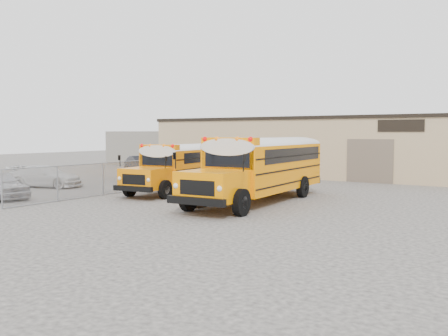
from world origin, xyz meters
The scene contains 9 objects.
ground centered at (0.00, 0.00, 0.00)m, with size 120.00×120.00×0.00m, color #33302E.
warehouse centered at (0.00, 19.99, 2.37)m, with size 30.20×10.20×4.67m.
chainlink_fence centered at (-6.00, 3.00, 0.90)m, with size 0.07×18.07×1.81m.
distant_building_left centered at (-22.00, 22.00, 1.80)m, with size 8.00×6.00×3.60m, color gray.
school_bus_left centered at (-4.48, 10.37, 1.63)m, with size 3.47×9.86×2.83m.
school_bus_right centered at (1.88, 9.61, 1.88)m, with size 3.53×11.27×3.26m.
tarp_bundle centered at (0.68, -0.61, 0.69)m, with size 0.98×0.98×1.34m.
car_white centered at (-12.26, 1.00, 0.68)m, with size 1.91×4.69×1.36m, color silver.
car_dark centered at (-11.61, 9.39, 0.84)m, with size 1.77×5.09×1.68m, color black.
Camera 1 is at (14.44, -18.96, 3.40)m, focal length 40.00 mm.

